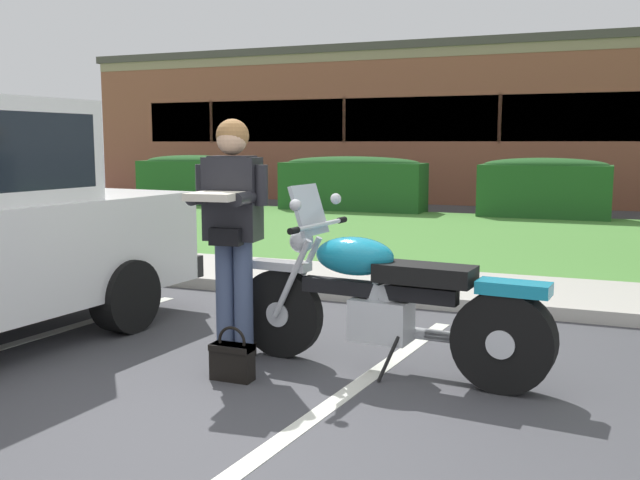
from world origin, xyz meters
The scene contains 12 objects.
ground_plane centered at (0.00, 0.00, 0.00)m, with size 140.00×140.00×0.00m, color #424247.
curb_strip centered at (0.00, 2.97, 0.06)m, with size 60.00×0.20×0.12m, color #B7B2A8.
concrete_walk centered at (0.00, 3.82, 0.04)m, with size 60.00×1.50×0.08m, color #B7B2A8.
grass_lawn centered at (0.00, 8.04, 0.03)m, with size 60.00×6.94×0.06m, color #518E3D.
stall_stripe_1 centered at (0.29, 0.20, 0.00)m, with size 0.12×4.40×0.01m, color silver.
motorcycle centered at (0.49, 0.97, 0.49)m, with size 2.24×0.82×1.26m.
rider_person centered at (-0.67, 0.86, 1.01)m, with size 0.53×0.60×1.70m.
handbag centered at (-0.46, 0.45, 0.14)m, with size 0.28×0.13×0.36m.
hedge_left centered at (-7.52, 11.35, 0.65)m, with size 2.72×0.90×1.24m.
hedge_center_left centered at (-3.46, 11.35, 0.65)m, with size 3.22×0.90×1.24m.
hedge_center_right centered at (0.60, 11.35, 0.65)m, with size 2.54×0.90×1.24m.
brick_building centered at (-0.69, 18.27, 2.03)m, with size 23.43×8.63×4.05m.
Camera 1 is at (1.75, -3.50, 1.54)m, focal length 39.98 mm.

